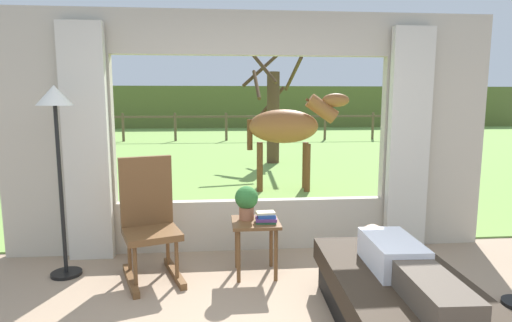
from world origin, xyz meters
The scene contains 15 objects.
back_wall_with_window centered at (0.00, 2.26, 1.25)m, with size 5.20×0.12×2.55m.
curtain_panel_left centered at (-1.69, 2.12, 1.20)m, with size 0.44×0.10×2.40m, color beige.
curtain_panel_right centered at (1.69, 2.12, 1.20)m, with size 0.44×0.10×2.40m, color beige.
outdoor_pasture_lawn centered at (0.00, 13.16, 0.01)m, with size 36.00×21.68×0.02m, color #759E47.
distant_hill_ridge centered at (0.00, 23.00, 1.20)m, with size 36.00×2.00×2.40m, color #5A672F.
recliner_sofa centered at (0.89, 0.45, 0.22)m, with size 0.97×1.74×0.42m.
reclining_person centered at (0.89, 0.40, 0.52)m, with size 0.36×1.43×0.22m.
rocking_chair centered at (-1.01, 1.60, 0.55)m, with size 0.66×0.79×1.12m.
side_table centered at (-0.03, 1.55, 0.43)m, with size 0.44×0.44×0.52m.
potted_plant centered at (-0.11, 1.61, 0.70)m, with size 0.22×0.22×0.32m.
book_stack centered at (0.06, 1.49, 0.57)m, with size 0.20×0.16×0.10m.
floor_lamp_left centered at (-1.81, 1.69, 1.43)m, with size 0.32×0.32×1.77m.
horse centered at (0.89, 5.18, 1.16)m, with size 1.82×0.68×1.73m.
pasture_tree centered at (1.05, 8.48, 1.37)m, with size 1.42×1.49×3.00m.
pasture_fence_line centered at (0.00, 14.51, 0.74)m, with size 16.10×0.10×1.10m.
Camera 1 is at (-0.38, -2.25, 1.65)m, focal length 29.56 mm.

